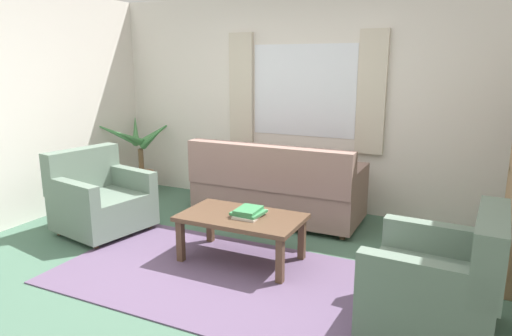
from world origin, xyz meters
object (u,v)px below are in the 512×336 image
(potted_plant, at_px, (140,159))
(couch, at_px, (276,190))
(armchair_right, at_px, (440,283))
(coffee_table, at_px, (241,221))
(armchair_left, at_px, (99,199))
(book_stack_on_table, at_px, (249,212))

(potted_plant, bearing_deg, couch, -6.30)
(armchair_right, xyz_separation_m, potted_plant, (-4.01, 1.82, 0.13))
(couch, bearing_deg, coffee_table, 97.57)
(couch, xyz_separation_m, potted_plant, (-2.14, 0.24, 0.11))
(armchair_left, relative_size, book_stack_on_table, 2.88)
(couch, relative_size, potted_plant, 1.58)
(armchair_left, height_order, coffee_table, armchair_left)
(couch, relative_size, armchair_right, 2.16)
(armchair_right, bearing_deg, coffee_table, -101.16)
(couch, xyz_separation_m, book_stack_on_table, (0.22, -1.13, 0.10))
(couch, bearing_deg, armchair_left, 35.52)
(armchair_left, xyz_separation_m, potted_plant, (-0.56, 1.36, 0.13))
(couch, distance_m, armchair_right, 2.45)
(armchair_right, distance_m, potted_plant, 4.41)
(couch, bearing_deg, armchair_right, 139.64)
(coffee_table, bearing_deg, armchair_left, 179.03)
(couch, height_order, coffee_table, couch)
(coffee_table, height_order, book_stack_on_table, book_stack_on_table)
(coffee_table, bearing_deg, armchair_right, -14.13)
(armchair_left, distance_m, coffee_table, 1.73)
(armchair_right, relative_size, coffee_table, 0.80)
(armchair_left, distance_m, armchair_right, 3.48)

